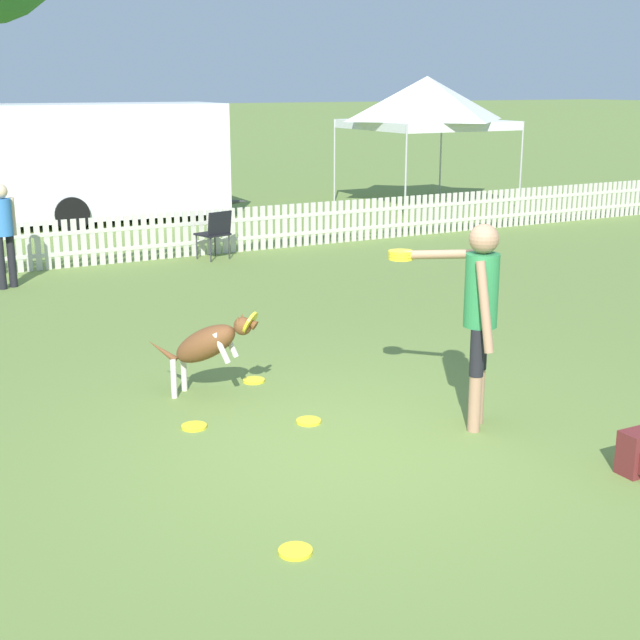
% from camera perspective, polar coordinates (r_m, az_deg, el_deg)
% --- Properties ---
extents(ground_plane, '(240.00, 240.00, 0.00)m').
position_cam_1_polar(ground_plane, '(7.27, 1.78, -8.17)').
color(ground_plane, olive).
extents(handler_person, '(0.65, 1.10, 1.75)m').
position_cam_1_polar(handler_person, '(7.49, 9.97, 1.22)').
color(handler_person, tan).
rests_on(handler_person, ground_plane).
extents(leaping_dog, '(0.89, 0.89, 0.86)m').
position_cam_1_polar(leaping_dog, '(8.28, -7.18, -1.51)').
color(leaping_dog, brown).
rests_on(leaping_dog, ground_plane).
extents(frisbee_near_handler, '(0.22, 0.22, 0.02)m').
position_cam_1_polar(frisbee_near_handler, '(7.74, -8.06, -6.76)').
color(frisbee_near_handler, yellow).
rests_on(frisbee_near_handler, ground_plane).
extents(frisbee_near_dog, '(0.22, 0.22, 0.02)m').
position_cam_1_polar(frisbee_near_dog, '(5.77, -1.58, -14.57)').
color(frisbee_near_dog, yellow).
rests_on(frisbee_near_dog, ground_plane).
extents(frisbee_midfield, '(0.22, 0.22, 0.02)m').
position_cam_1_polar(frisbee_midfield, '(7.78, -0.73, -6.49)').
color(frisbee_midfield, yellow).
rests_on(frisbee_midfield, ground_plane).
extents(frisbee_far_scatter, '(0.22, 0.22, 0.02)m').
position_cam_1_polar(frisbee_far_scatter, '(8.83, -4.24, -3.87)').
color(frisbee_far_scatter, yellow).
rests_on(frisbee_far_scatter, ground_plane).
extents(backpack_on_grass, '(0.28, 0.23, 0.34)m').
position_cam_1_polar(backpack_on_grass, '(7.17, 19.76, -8.01)').
color(backpack_on_grass, maroon).
rests_on(backpack_on_grass, ground_plane).
extents(picket_fence, '(27.72, 0.04, 0.78)m').
position_cam_1_polar(picket_fence, '(14.79, -14.62, 4.85)').
color(picket_fence, beige).
rests_on(picket_fence, ground_plane).
extents(folding_chair_center, '(0.57, 0.58, 0.82)m').
position_cam_1_polar(folding_chair_center, '(14.91, -6.70, 5.71)').
color(folding_chair_center, '#333338').
rests_on(folding_chair_center, ground_plane).
extents(canopy_tent_main, '(3.21, 3.21, 3.01)m').
position_cam_1_polar(canopy_tent_main, '(21.55, 6.85, 13.64)').
color(canopy_tent_main, '#B2B2B2').
rests_on(canopy_tent_main, ground_plane).
extents(spectator_standing, '(0.38, 0.27, 1.49)m').
position_cam_1_polar(spectator_standing, '(13.42, -19.62, 5.66)').
color(spectator_standing, black).
rests_on(spectator_standing, ground_plane).
extents(equipment_trailer, '(6.22, 2.30, 2.44)m').
position_cam_1_polar(equipment_trailer, '(19.45, -14.38, 9.86)').
color(equipment_trailer, white).
rests_on(equipment_trailer, ground_plane).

